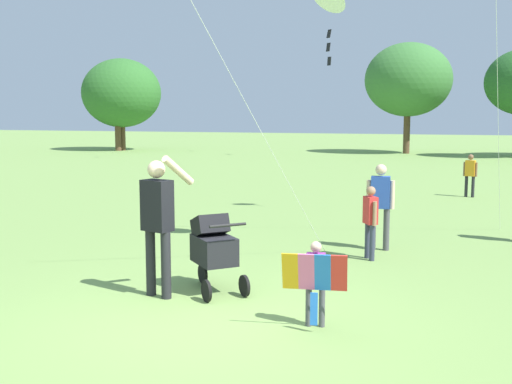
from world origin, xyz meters
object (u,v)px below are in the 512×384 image
object	(u,v)px
child_with_butterfly_kite	(315,276)
kite_adult_black	(327,0)
person_red_shirt	(370,217)
stroller	(213,246)
person_sitting_far	(470,172)
person_couple_left	(380,200)
person_adult_flyer	(158,215)

from	to	relation	value
child_with_butterfly_kite	kite_adult_black	xyz separation A→B (m)	(-0.64, 3.76, 3.55)
child_with_butterfly_kite	person_red_shirt	size ratio (longest dim) A/B	0.81
stroller	child_with_butterfly_kite	bearing A→B (deg)	-32.46
kite_adult_black	person_sitting_far	bearing A→B (deg)	72.38
child_with_butterfly_kite	person_couple_left	xyz separation A→B (m)	(0.24, 4.16, 0.29)
person_sitting_far	person_couple_left	world-z (taller)	person_couple_left
kite_adult_black	person_sitting_far	size ratio (longest dim) A/B	3.74
stroller	person_sitting_far	distance (m)	11.22
child_with_butterfly_kite	person_sitting_far	distance (m)	11.82
person_couple_left	kite_adult_black	bearing A→B (deg)	-155.63
stroller	kite_adult_black	xyz separation A→B (m)	(0.93, 2.77, 3.52)
child_with_butterfly_kite	person_adult_flyer	xyz separation A→B (m)	(-2.15, 0.56, 0.47)
kite_adult_black	person_couple_left	distance (m)	3.40
child_with_butterfly_kite	person_adult_flyer	size ratio (longest dim) A/B	0.52
child_with_butterfly_kite	person_sitting_far	size ratio (longest dim) A/B	0.81
person_adult_flyer	stroller	world-z (taller)	person_adult_flyer
child_with_butterfly_kite	person_red_shirt	world-z (taller)	person_red_shirt
person_red_shirt	person_couple_left	bearing A→B (deg)	84.55
person_adult_flyer	person_couple_left	xyz separation A→B (m)	(2.39, 3.60, -0.19)
child_with_butterfly_kite	person_couple_left	size ratio (longest dim) A/B	0.65
person_red_shirt	child_with_butterfly_kite	bearing A→B (deg)	-92.84
person_adult_flyer	kite_adult_black	distance (m)	4.69
child_with_butterfly_kite	stroller	world-z (taller)	stroller
person_adult_flyer	child_with_butterfly_kite	bearing A→B (deg)	-14.65
child_with_butterfly_kite	stroller	distance (m)	1.86
person_red_shirt	person_sitting_far	distance (m)	8.43
person_couple_left	child_with_butterfly_kite	bearing A→B (deg)	-93.31
stroller	person_sitting_far	size ratio (longest dim) A/B	0.87
child_with_butterfly_kite	stroller	size ratio (longest dim) A/B	0.92
child_with_butterfly_kite	stroller	bearing A→B (deg)	147.54
person_adult_flyer	person_sitting_far	distance (m)	11.82
child_with_butterfly_kite	person_sitting_far	world-z (taller)	person_sitting_far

